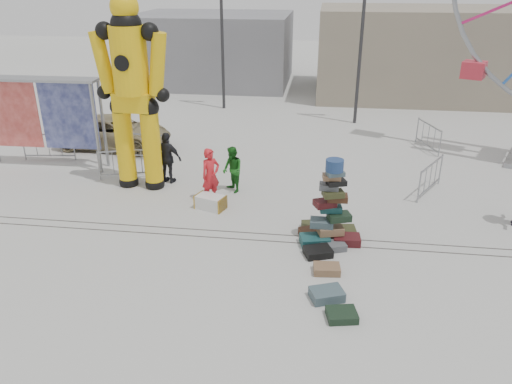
# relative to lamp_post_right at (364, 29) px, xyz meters

# --- Properties ---
(ground) EXTENTS (90.00, 90.00, 0.00)m
(ground) POSITION_rel_lamp_post_right_xyz_m (-3.09, -13.00, -4.48)
(ground) COLOR #9E9E99
(ground) RESTS_ON ground
(track_line_near) EXTENTS (40.00, 0.04, 0.01)m
(track_line_near) POSITION_rel_lamp_post_right_xyz_m (-3.09, -12.40, -4.48)
(track_line_near) COLOR #47443F
(track_line_near) RESTS_ON ground
(track_line_far) EXTENTS (40.00, 0.04, 0.01)m
(track_line_far) POSITION_rel_lamp_post_right_xyz_m (-3.09, -12.00, -4.48)
(track_line_far) COLOR #47443F
(track_line_far) RESTS_ON ground
(building_right) EXTENTS (12.00, 8.00, 5.00)m
(building_right) POSITION_rel_lamp_post_right_xyz_m (3.91, 7.00, -1.98)
(building_right) COLOR gray
(building_right) RESTS_ON ground
(building_left) EXTENTS (10.00, 8.00, 4.40)m
(building_left) POSITION_rel_lamp_post_right_xyz_m (-9.09, 9.00, -2.28)
(building_left) COLOR gray
(building_left) RESTS_ON ground
(lamp_post_right) EXTENTS (1.41, 0.25, 8.00)m
(lamp_post_right) POSITION_rel_lamp_post_right_xyz_m (0.00, 0.00, 0.00)
(lamp_post_right) COLOR #2D2D30
(lamp_post_right) RESTS_ON ground
(lamp_post_left) EXTENTS (1.41, 0.25, 8.00)m
(lamp_post_left) POSITION_rel_lamp_post_right_xyz_m (-7.00, 2.00, 0.00)
(lamp_post_left) COLOR #2D2D30
(lamp_post_left) RESTS_ON ground
(suitcase_tower) EXTENTS (1.76, 1.54, 2.43)m
(suitcase_tower) POSITION_rel_lamp_post_right_xyz_m (-1.36, -12.14, -3.80)
(suitcase_tower) COLOR #18484A
(suitcase_tower) RESTS_ON ground
(crash_test_dummy) EXTENTS (2.60, 1.15, 6.56)m
(crash_test_dummy) POSITION_rel_lamp_post_right_xyz_m (-7.86, -9.10, -1.02)
(crash_test_dummy) COLOR black
(crash_test_dummy) RESTS_ON ground
(banner_scaffold) EXTENTS (4.73, 0.88, 3.42)m
(banner_scaffold) POSITION_rel_lamp_post_right_xyz_m (-12.06, -7.76, -1.92)
(banner_scaffold) COLOR gray
(banner_scaffold) RESTS_ON ground
(steamer_trunk) EXTENTS (1.05, 0.80, 0.43)m
(steamer_trunk) POSITION_rel_lamp_post_right_xyz_m (-5.09, -10.55, -4.27)
(steamer_trunk) COLOR silver
(steamer_trunk) RESTS_ON ground
(row_case_0) EXTENTS (0.80, 0.59, 0.19)m
(row_case_0) POSITION_rel_lamp_post_right_xyz_m (-1.78, -11.48, -4.39)
(row_case_0) COLOR #383B1D
(row_case_0) RESTS_ON ground
(row_case_1) EXTENTS (0.82, 0.67, 0.21)m
(row_case_1) POSITION_rel_lamp_post_right_xyz_m (-1.74, -12.09, -4.38)
(row_case_1) COLOR #56595E
(row_case_1) RESTS_ON ground
(row_case_2) EXTENTS (0.85, 0.74, 0.21)m
(row_case_2) POSITION_rel_lamp_post_right_xyz_m (-1.65, -12.99, -4.38)
(row_case_2) COLOR black
(row_case_2) RESTS_ON ground
(row_case_3) EXTENTS (0.69, 0.52, 0.20)m
(row_case_3) POSITION_rel_lamp_post_right_xyz_m (-1.41, -13.78, -4.38)
(row_case_3) COLOR #886345
(row_case_3) RESTS_ON ground
(row_case_4) EXTENTS (0.88, 0.76, 0.24)m
(row_case_4) POSITION_rel_lamp_post_right_xyz_m (-1.41, -14.88, -4.36)
(row_case_4) COLOR #455B63
(row_case_4) RESTS_ON ground
(row_case_5) EXTENTS (0.74, 0.64, 0.19)m
(row_case_5) POSITION_rel_lamp_post_right_xyz_m (-1.08, -15.56, -4.39)
(row_case_5) COLOR black
(row_case_5) RESTS_ON ground
(barricade_dummy_a) EXTENTS (2.00, 0.33, 1.10)m
(barricade_dummy_a) POSITION_rel_lamp_post_right_xyz_m (-12.39, -7.02, -3.93)
(barricade_dummy_a) COLOR gray
(barricade_dummy_a) RESTS_ON ground
(barricade_dummy_b) EXTENTS (2.00, 0.21, 1.10)m
(barricade_dummy_b) POSITION_rel_lamp_post_right_xyz_m (-8.60, -6.51, -3.93)
(barricade_dummy_b) COLOR gray
(barricade_dummy_b) RESTS_ON ground
(barricade_dummy_c) EXTENTS (1.94, 0.71, 1.10)m
(barricade_dummy_c) POSITION_rel_lamp_post_right_xyz_m (-8.59, -8.45, -3.93)
(barricade_dummy_c) COLOR gray
(barricade_dummy_c) RESTS_ON ground
(barricade_wheel_front) EXTENTS (1.09, 1.78, 1.10)m
(barricade_wheel_front) POSITION_rel_lamp_post_right_xyz_m (2.00, -8.36, -3.93)
(barricade_wheel_front) COLOR gray
(barricade_wheel_front) RESTS_ON ground
(barricade_wheel_back) EXTENTS (0.69, 1.94, 1.10)m
(barricade_wheel_back) POSITION_rel_lamp_post_right_xyz_m (2.75, -3.65, -3.93)
(barricade_wheel_back) COLOR gray
(barricade_wheel_back) RESTS_ON ground
(pedestrian_red) EXTENTS (0.77, 0.77, 1.81)m
(pedestrian_red) POSITION_rel_lamp_post_right_xyz_m (-5.18, -10.01, -3.58)
(pedestrian_red) COLOR red
(pedestrian_red) RESTS_ON ground
(pedestrian_green) EXTENTS (0.93, 0.97, 1.58)m
(pedestrian_green) POSITION_rel_lamp_post_right_xyz_m (-4.62, -9.12, -3.69)
(pedestrian_green) COLOR #186018
(pedestrian_green) RESTS_ON ground
(pedestrian_black) EXTENTS (1.15, 0.70, 1.83)m
(pedestrian_black) POSITION_rel_lamp_post_right_xyz_m (-7.02, -8.63, -3.57)
(pedestrian_black) COLOR black
(pedestrian_black) RESTS_ON ground
(parked_suv) EXTENTS (4.85, 2.41, 1.32)m
(parked_suv) POSITION_rel_lamp_post_right_xyz_m (-10.43, -5.15, -3.82)
(parked_suv) COLOR #92855E
(parked_suv) RESTS_ON ground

